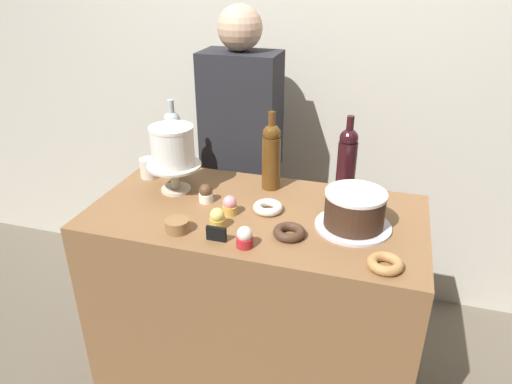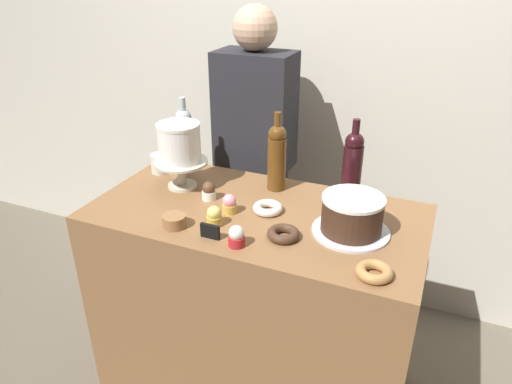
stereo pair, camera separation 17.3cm
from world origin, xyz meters
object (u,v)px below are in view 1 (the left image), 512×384
Objects in this scene: coffee_cup_ceramic at (149,168)px; cupcake_vanilla at (245,237)px; donut_chocolate at (289,232)px; white_layer_cake at (172,146)px; wine_bottle_dark_red at (347,161)px; wine_bottle_clear at (173,141)px; price_sign_chalkboard at (216,234)px; wine_bottle_amber at (272,155)px; cupcake_strawberry at (230,206)px; donut_sugar at (268,207)px; chocolate_round_cake at (355,209)px; cupcake_lemon at (217,218)px; cookie_stack at (177,226)px; cake_stand_pedestal at (175,173)px; cupcake_chocolate at (206,193)px; barista_figure at (242,167)px; donut_maple at (385,264)px.

cupcake_vanilla is at bearing -35.60° from coffee_cup_ceramic.
white_layer_cake is at bearing 157.93° from donut_chocolate.
white_layer_cake is at bearing -165.57° from wine_bottle_dark_red.
wine_bottle_clear is 4.65× the size of price_sign_chalkboard.
coffee_cup_ceramic is at bearing 156.49° from donut_chocolate.
wine_bottle_amber is 0.30m from wine_bottle_dark_red.
cupcake_strawberry is 0.14m from donut_sugar.
white_layer_cake reaches higher than cupcake_strawberry.
chocolate_round_cake is 2.87× the size of cupcake_lemon.
price_sign_chalkboard is at bearing -6.79° from cookie_stack.
wine_bottle_clear reaches higher than price_sign_chalkboard.
wine_bottle_amber reaches higher than cupcake_strawberry.
cupcake_vanilla is (-0.33, -0.23, -0.04)m from chocolate_round_cake.
cake_stand_pedestal is 0.43m from price_sign_chalkboard.
wine_bottle_dark_red is at bearing 37.32° from cupcake_strawberry.
cupcake_lemon is at bearing -163.23° from chocolate_round_cake.
barista_figure is at bearing 93.04° from cupcake_chocolate.
cupcake_vanilla is 0.26m from cookie_stack.
wine_bottle_clear reaches higher than donut_sugar.
cookie_stack is at bearing -92.58° from cupcake_chocolate.
donut_sugar is at bearing 49.66° from cupcake_lemon.
barista_figure is (0.13, 0.47, -0.27)m from white_layer_cake.
wine_bottle_amber is (-0.36, 0.23, 0.07)m from chocolate_round_cake.
barista_figure is (-0.54, 0.30, -0.22)m from wine_bottle_dark_red.
cake_stand_pedestal is at bearing -159.32° from wine_bottle_amber.
wine_bottle_clear is 1.06m from donut_maple.
cake_stand_pedestal is 0.91m from donut_maple.
wine_bottle_dark_red is (0.30, 0.03, 0.00)m from wine_bottle_amber.
cupcake_strawberry is at bearing 95.66° from price_sign_chalkboard.
wine_bottle_clear is at bearing 152.41° from donut_maple.
donut_maple is (0.45, 0.01, -0.02)m from cupcake_vanilla.
cupcake_vanilla is 0.66× the size of donut_maple.
wine_bottle_amber is at bearing 20.68° from white_layer_cake.
donut_chocolate is (0.16, -0.35, -0.13)m from wine_bottle_amber.
wine_bottle_clear reaches higher than donut_maple.
white_layer_cake is 2.33× the size of cupcake_lemon.
cake_stand_pedestal is 0.40m from wine_bottle_amber.
wine_bottle_amber is 1.00× the size of wine_bottle_dark_red.
wine_bottle_clear is 0.64m from price_sign_chalkboard.
wine_bottle_amber is 2.91× the size of donut_sugar.
chocolate_round_cake reaches higher than cake_stand_pedestal.
cupcake_vanilla is (-0.26, -0.49, -0.11)m from wine_bottle_dark_red.
coffee_cup_ceramic is at bearing -174.68° from wine_bottle_amber.
wine_bottle_clear is (-0.45, 0.04, 0.00)m from wine_bottle_amber.
price_sign_chalkboard is (-0.11, -0.25, 0.01)m from donut_sugar.
barista_figure is (0.13, 0.47, -0.16)m from cake_stand_pedestal.
donut_chocolate is (0.13, 0.11, -0.02)m from cupcake_vanilla.
barista_figure is at bearing 109.04° from cupcake_vanilla.
chocolate_round_cake is 0.62m from cookie_stack.
donut_maple is (0.58, -0.08, -0.02)m from cupcake_lemon.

